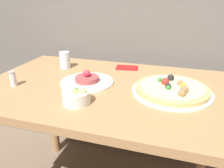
# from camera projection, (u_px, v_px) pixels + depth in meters

# --- Properties ---
(dining_table) EXTENTS (1.20, 0.77, 0.77)m
(dining_table) POSITION_uv_depth(u_px,v_px,m) (106.00, 106.00, 1.09)
(dining_table) COLOR #AD7F51
(dining_table) RESTS_ON ground_plane
(pizza_plate) EXTENTS (0.35, 0.35, 0.06)m
(pizza_plate) POSITION_uv_depth(u_px,v_px,m) (172.00, 89.00, 0.97)
(pizza_plate) COLOR white
(pizza_plate) RESTS_ON dining_table
(tartare_plate) EXTENTS (0.26, 0.26, 0.07)m
(tartare_plate) POSITION_uv_depth(u_px,v_px,m) (87.00, 81.00, 1.07)
(tartare_plate) COLOR white
(tartare_plate) RESTS_ON dining_table
(small_bowl) EXTENTS (0.11, 0.11, 0.07)m
(small_bowl) POSITION_uv_depth(u_px,v_px,m) (77.00, 97.00, 0.87)
(small_bowl) COLOR white
(small_bowl) RESTS_ON dining_table
(drinking_glass) EXTENTS (0.06, 0.06, 0.10)m
(drinking_glass) POSITION_uv_depth(u_px,v_px,m) (65.00, 60.00, 1.28)
(drinking_glass) COLOR silver
(drinking_glass) RESTS_ON dining_table
(napkin) EXTENTS (0.13, 0.09, 0.01)m
(napkin) POSITION_uv_depth(u_px,v_px,m) (127.00, 68.00, 1.29)
(napkin) COLOR red
(napkin) RESTS_ON dining_table
(salt_shaker) EXTENTS (0.03, 0.03, 0.07)m
(salt_shaker) POSITION_uv_depth(u_px,v_px,m) (13.00, 79.00, 1.03)
(salt_shaker) COLOR silver
(salt_shaker) RESTS_ON dining_table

